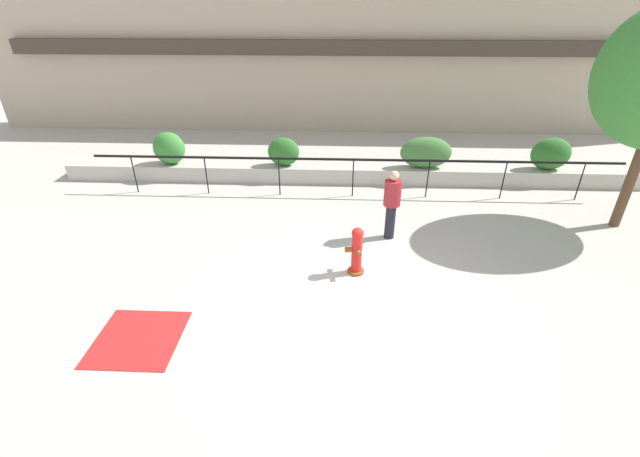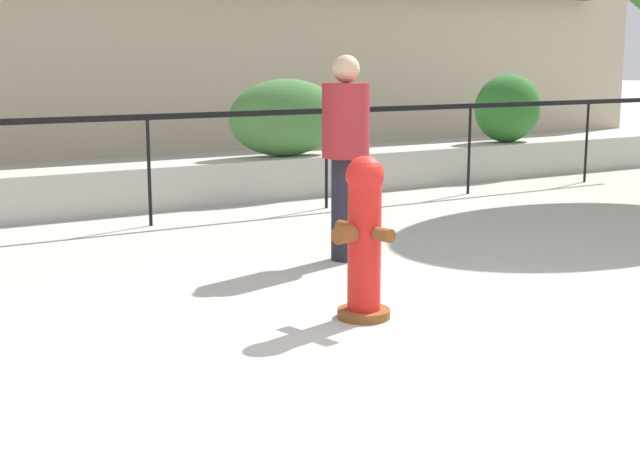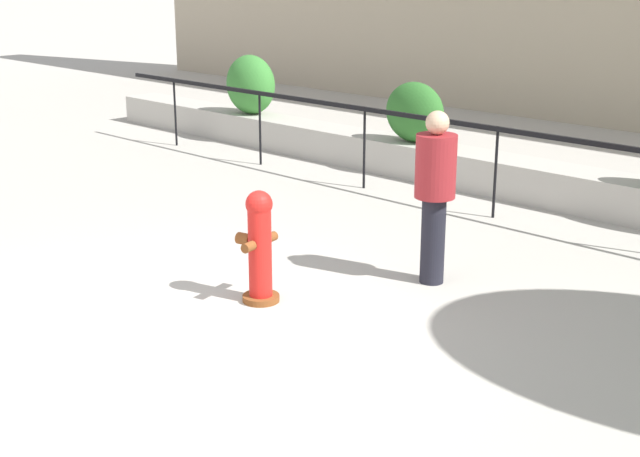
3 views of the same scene
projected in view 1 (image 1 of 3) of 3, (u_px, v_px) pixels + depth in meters
ground_plane at (358, 301)px, 8.34m from camera, size 120.00×120.00×0.00m
building_facade at (352, 29)px, 16.86m from camera, size 30.00×1.36×8.00m
planter_wall_low at (352, 174)px, 13.46m from camera, size 18.00×0.70×0.50m
fence_railing_segment at (354, 163)px, 12.12m from camera, size 15.00×0.05×1.15m
hedge_bush_0 at (169, 148)px, 13.30m from camera, size 0.99×0.70×1.02m
hedge_bush_1 at (284, 152)px, 13.20m from camera, size 0.98×0.56×0.89m
hedge_bush_2 at (426, 153)px, 13.02m from camera, size 1.56×0.60×0.96m
hedge_bush_3 at (551, 154)px, 12.87m from camera, size 1.19×0.59×0.99m
fire_hydrant at (357, 250)px, 8.93m from camera, size 0.46×0.48×1.08m
pedestrian at (392, 201)px, 10.02m from camera, size 0.51×0.51×1.73m
tactile_warning_pad at (138, 339)px, 7.43m from camera, size 1.46×1.46×0.01m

